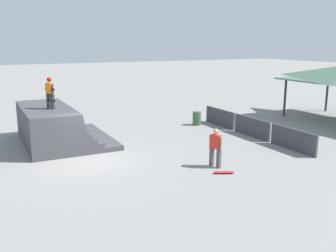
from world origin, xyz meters
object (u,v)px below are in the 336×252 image
object	(u,v)px
bystander_walking	(216,146)
skateboard_on_ground	(224,172)
trash_bin	(197,118)
skateboard_on_deck	(52,106)
skater_on_deck	(50,91)

from	to	relation	value
bystander_walking	skateboard_on_ground	distance (m)	1.21
skateboard_on_ground	trash_bin	bearing A→B (deg)	-89.83
skateboard_on_deck	skater_on_deck	bearing A→B (deg)	12.57
skateboard_on_ground	skateboard_on_deck	bearing A→B (deg)	-31.70
skateboard_on_deck	bystander_walking	world-z (taller)	skateboard_on_deck
skateboard_on_ground	trash_bin	xyz separation A→B (m)	(-8.22, 3.76, 0.37)
skateboard_on_deck	skateboard_on_ground	xyz separation A→B (m)	(7.77, 5.15, -1.93)
bystander_walking	trash_bin	world-z (taller)	bystander_walking
skateboard_on_deck	skateboard_on_ground	world-z (taller)	skateboard_on_deck
skateboard_on_ground	bystander_walking	bearing A→B (deg)	-76.30
skateboard_on_deck	skateboard_on_ground	bearing A→B (deg)	58.54
skateboard_on_deck	trash_bin	bearing A→B (deg)	117.88
skateboard_on_deck	bystander_walking	distance (m)	8.80
trash_bin	skater_on_deck	bearing A→B (deg)	-83.20
bystander_walking	skateboard_on_ground	size ratio (longest dim) A/B	2.10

